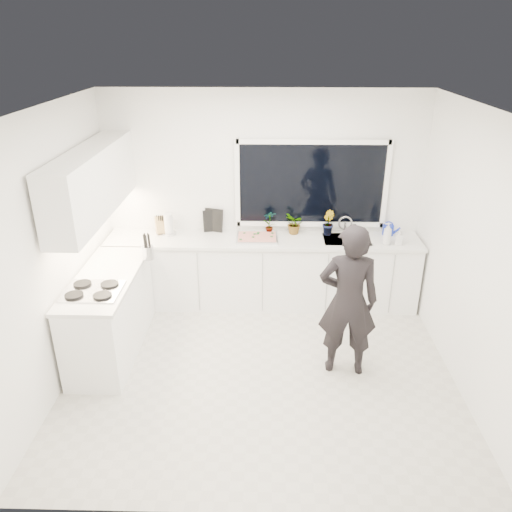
{
  "coord_description": "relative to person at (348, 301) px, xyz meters",
  "views": [
    {
      "loc": [
        0.06,
        -4.35,
        3.3
      ],
      "look_at": [
        -0.06,
        0.4,
        1.15
      ],
      "focal_mm": 35.0,
      "sensor_mm": 36.0,
      "label": 1
    }
  ],
  "objects": [
    {
      "name": "wall_right",
      "position": [
        1.14,
        -0.04,
        0.52
      ],
      "size": [
        0.02,
        3.5,
        2.7
      ],
      "primitive_type": "cube",
      "color": "white",
      "rests_on": "ground"
    },
    {
      "name": "window",
      "position": [
        -0.27,
        1.69,
        0.72
      ],
      "size": [
        1.8,
        0.02,
        1.0
      ],
      "primitive_type": "cube",
      "color": "black",
      "rests_on": "wall_back"
    },
    {
      "name": "base_cabinets_left",
      "position": [
        -2.54,
        0.31,
        -0.39
      ],
      "size": [
        0.58,
        1.6,
        0.88
      ],
      "primitive_type": "cube",
      "color": "white",
      "rests_on": "floor"
    },
    {
      "name": "faucet",
      "position": [
        0.18,
        1.61,
        0.2
      ],
      "size": [
        0.03,
        0.03,
        0.22
      ],
      "primitive_type": "cylinder",
      "color": "silver",
      "rests_on": "countertop_back"
    },
    {
      "name": "pizza",
      "position": [
        -0.95,
        1.38,
        0.13
      ],
      "size": [
        0.48,
        0.34,
        0.01
      ],
      "primitive_type": "cube",
      "rotation": [
        0.0,
        0.0,
        0.02
      ],
      "color": "#AF2117",
      "rests_on": "pizza_tray"
    },
    {
      "name": "pizza_tray",
      "position": [
        -0.95,
        1.38,
        0.11
      ],
      "size": [
        0.52,
        0.39,
        0.03
      ],
      "primitive_type": "cube",
      "rotation": [
        0.0,
        0.0,
        0.02
      ],
      "color": "#B3B3B7",
      "rests_on": "countertop_back"
    },
    {
      "name": "person",
      "position": [
        0.0,
        0.0,
        0.0
      ],
      "size": [
        0.63,
        0.44,
        1.65
      ],
      "primitive_type": "imported",
      "rotation": [
        0.0,
        0.0,
        3.07
      ],
      "color": "black",
      "rests_on": "floor"
    },
    {
      "name": "stovetop",
      "position": [
        -2.56,
        -0.04,
        0.11
      ],
      "size": [
        0.56,
        0.48,
        0.03
      ],
      "primitive_type": "cube",
      "color": "black",
      "rests_on": "countertop_left"
    },
    {
      "name": "floor",
      "position": [
        -0.87,
        -0.04,
        -0.84
      ],
      "size": [
        4.0,
        3.5,
        0.02
      ],
      "primitive_type": "cube",
      "color": "beige",
      "rests_on": "ground"
    },
    {
      "name": "soap_bottles",
      "position": [
        0.68,
        1.26,
        0.22
      ],
      "size": [
        0.27,
        0.14,
        0.28
      ],
      "color": "#D8BF66",
      "rests_on": "countertop_back"
    },
    {
      "name": "herb_plants",
      "position": [
        -0.43,
        1.57,
        0.24
      ],
      "size": [
        0.91,
        0.28,
        0.31
      ],
      "color": "#26662D",
      "rests_on": "countertop_back"
    },
    {
      "name": "base_cabinets_back",
      "position": [
        -0.87,
        1.41,
        -0.39
      ],
      "size": [
        3.92,
        0.58,
        0.88
      ],
      "primitive_type": "cube",
      "color": "white",
      "rests_on": "floor"
    },
    {
      "name": "paper_towel_roll",
      "position": [
        -2.08,
        1.51,
        0.22
      ],
      "size": [
        0.13,
        0.13,
        0.26
      ],
      "primitive_type": "cylinder",
      "rotation": [
        0.0,
        0.0,
        0.16
      ],
      "color": "silver",
      "rests_on": "countertop_back"
    },
    {
      "name": "sink",
      "position": [
        0.18,
        1.41,
        0.04
      ],
      "size": [
        0.58,
        0.42,
        0.14
      ],
      "primitive_type": "cube",
      "color": "silver",
      "rests_on": "countertop_back"
    },
    {
      "name": "countertop_back",
      "position": [
        -0.87,
        1.4,
        0.07
      ],
      "size": [
        3.94,
        0.62,
        0.04
      ],
      "primitive_type": "cube",
      "color": "silver",
      "rests_on": "base_cabinets_back"
    },
    {
      "name": "wall_back",
      "position": [
        -0.87,
        1.72,
        0.52
      ],
      "size": [
        4.0,
        0.02,
        2.7
      ],
      "primitive_type": "cube",
      "color": "white",
      "rests_on": "ground"
    },
    {
      "name": "picture_frame_large",
      "position": [
        -1.54,
        1.65,
        0.23
      ],
      "size": [
        0.22,
        0.08,
        0.28
      ],
      "primitive_type": "cube",
      "rotation": [
        0.0,
        0.0,
        0.26
      ],
      "color": "black",
      "rests_on": "countertop_back"
    },
    {
      "name": "watering_can",
      "position": [
        0.72,
        1.57,
        0.16
      ],
      "size": [
        0.15,
        0.15,
        0.13
      ],
      "primitive_type": "cylinder",
      "rotation": [
        0.0,
        0.0,
        -0.07
      ],
      "color": "#1227B0",
      "rests_on": "countertop_back"
    },
    {
      "name": "utensil_crock",
      "position": [
        -2.18,
        0.76,
        0.17
      ],
      "size": [
        0.14,
        0.14,
        0.16
      ],
      "primitive_type": "cylinder",
      "rotation": [
        0.0,
        0.0,
        -0.12
      ],
      "color": "silver",
      "rests_on": "countertop_left"
    },
    {
      "name": "knife_block",
      "position": [
        -2.19,
        1.55,
        0.2
      ],
      "size": [
        0.16,
        0.14,
        0.22
      ],
      "primitive_type": "cube",
      "rotation": [
        0.0,
        0.0,
        0.4
      ],
      "color": "#9A7C47",
      "rests_on": "countertop_back"
    },
    {
      "name": "picture_frame_small",
      "position": [
        -1.52,
        1.65,
        0.24
      ],
      "size": [
        0.24,
        0.09,
        0.3
      ],
      "primitive_type": "cube",
      "rotation": [
        0.0,
        0.0,
        -0.31
      ],
      "color": "black",
      "rests_on": "countertop_back"
    },
    {
      "name": "countertop_left",
      "position": [
        -2.54,
        0.31,
        0.07
      ],
      "size": [
        0.62,
        1.6,
        0.04
      ],
      "primitive_type": "cube",
      "color": "silver",
      "rests_on": "base_cabinets_left"
    },
    {
      "name": "ceiling",
      "position": [
        -0.87,
        -0.04,
        1.88
      ],
      "size": [
        4.0,
        3.5,
        0.02
      ],
      "primitive_type": "cube",
      "color": "white",
      "rests_on": "wall_back"
    },
    {
      "name": "upper_cabinets",
      "position": [
        -2.66,
        0.66,
        1.02
      ],
      "size": [
        0.34,
        2.1,
        0.7
      ],
      "primitive_type": "cube",
      "color": "white",
      "rests_on": "wall_left"
    },
    {
      "name": "wall_left",
      "position": [
        -2.88,
        -0.04,
        0.52
      ],
      "size": [
        0.02,
        3.5,
        2.7
      ],
      "primitive_type": "cube",
      "color": "white",
      "rests_on": "ground"
    }
  ]
}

